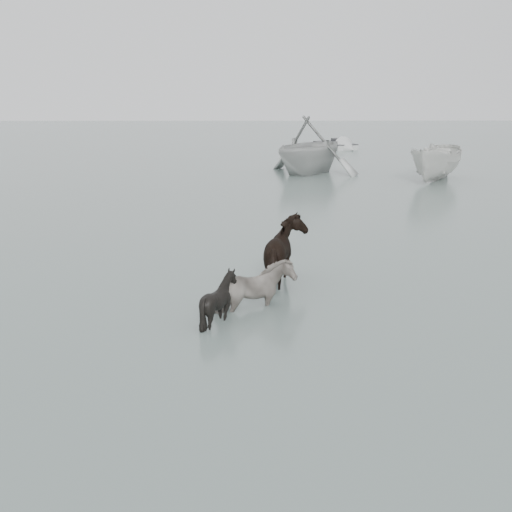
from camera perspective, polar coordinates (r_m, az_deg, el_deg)
name	(u,v)px	position (r m, az deg, el deg)	size (l,w,h in m)	color
ground	(215,311)	(12.81, -3.69, -4.93)	(140.00, 140.00, 0.00)	#516058
pony_pinto	(254,276)	(12.72, -0.18, -1.77)	(0.74, 1.63, 1.38)	black
pony_dark	(289,246)	(14.44, 2.95, 0.88)	(1.68, 1.43, 1.69)	black
pony_black	(219,293)	(12.10, -3.34, -3.30)	(0.92, 1.03, 1.14)	black
rowboat_trail	(310,143)	(32.89, 4.86, 9.95)	(4.92, 5.71, 3.01)	#A6A8A6
boat_small	(437,161)	(31.27, 15.81, 8.11)	(1.79, 4.77, 1.84)	beige
skiff_mid	(335,143)	(46.59, 7.04, 9.96)	(5.14, 1.60, 0.75)	#A5A7A5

